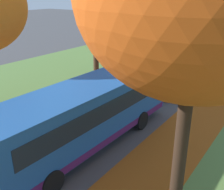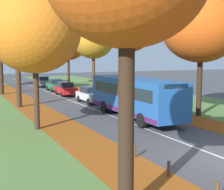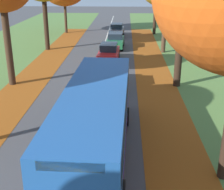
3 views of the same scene
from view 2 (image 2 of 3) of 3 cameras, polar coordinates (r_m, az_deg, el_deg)
The scene contains 18 objects.
leaf_litter_left at distance 24.96m, azimuth -12.20°, elevation -3.66°, with size 2.80×60.00×0.00m, color #8C4714.
grass_verge_right at distance 36.04m, azimuth 7.09°, elevation -0.36°, with size 12.00×90.00×0.01m, color #517538.
leaf_litter_right at distance 28.58m, azimuth 6.00°, elevation -2.22°, with size 2.80×60.00×0.00m, color #8C4714.
road_centre_line at distance 31.95m, azimuth -6.83°, elevation -1.28°, with size 0.12×80.00×0.01m, color silver.
tree_left_near at distance 19.96m, azimuth -14.00°, elevation 11.17°, with size 5.68×5.68×8.64m.
tree_left_mid at distance 29.49m, azimuth -17.03°, elevation 10.87°, with size 4.06×4.06×8.62m.
tree_left_far at distance 40.57m, azimuth -19.84°, elevation 10.03°, with size 4.98×4.98×9.31m.
tree_right_near at distance 25.04m, azimuth 16.02°, elevation 11.94°, with size 6.08×6.08×9.58m.
tree_right_mid at distance 33.62m, azimuth 3.28°, elevation 11.29°, with size 4.63×4.63×9.25m.
tree_right_far at distance 42.96m, azimuth -3.44°, elevation 9.95°, with size 5.56×5.56×9.36m.
tree_right_distant at distance 52.95m, azimuth -8.02°, elevation 9.28°, with size 6.06×6.06×9.55m.
bollard_second at distance 12.36m, azimuth 10.32°, elevation -13.11°, with size 0.12×0.12×0.59m, color #4C3823.
bollard_third at distance 14.32m, azimuth 4.16°, elevation -10.05°, with size 0.12×0.12×0.68m, color #4C3823.
bus at distance 23.29m, azimuth 4.07°, elevation -0.05°, with size 2.87×10.47×2.98m.
car_silver_lead at distance 31.26m, azimuth -3.90°, elevation 0.07°, with size 1.81×4.21×1.62m.
car_red_following at distance 37.53m, azimuth -8.48°, elevation 1.14°, with size 1.90×4.26×1.62m.
car_green_third_in_line at distance 43.06m, azimuth -10.27°, elevation 1.83°, with size 1.89×4.25×1.62m.
car_grey_fourth_in_line at distance 49.56m, azimuth -12.54°, elevation 2.42°, with size 1.91×4.26×1.62m.
Camera 2 is at (-10.51, -9.83, 4.49)m, focal length 50.00 mm.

